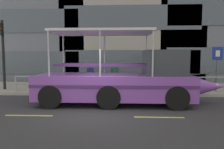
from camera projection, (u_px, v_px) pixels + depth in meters
ground_plane at (96, 110)px, 8.59m from camera, size 120.00×120.00×0.00m
sidewalk at (106, 88)px, 14.16m from camera, size 32.00×4.80×0.18m
curb_edge at (103, 94)px, 11.68m from camera, size 32.00×0.18×0.18m
lane_centreline at (93, 116)px, 7.62m from camera, size 25.80×0.12×0.01m
curb_guardrail at (120, 81)px, 11.91m from camera, size 12.39×0.09×0.89m
traffic_light_pole at (2, 48)px, 12.66m from camera, size 0.24×0.46×4.23m
parking_sign at (217, 61)px, 12.08m from camera, size 0.60×0.12×2.58m
duck_tour_boat at (125, 81)px, 9.71m from camera, size 8.77×2.59×3.36m
pedestrian_near_bow at (165, 73)px, 12.70m from camera, size 0.48×0.25×1.69m
pedestrian_mid_left at (115, 74)px, 12.96m from camera, size 0.45×0.23×1.59m
pedestrian_mid_right at (90, 74)px, 12.58m from camera, size 0.41×0.29×1.58m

